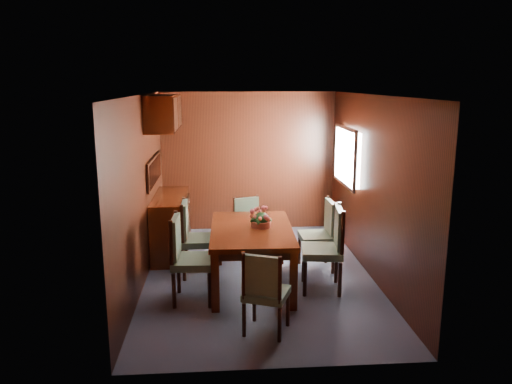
{
  "coord_description": "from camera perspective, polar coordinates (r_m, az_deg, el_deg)",
  "views": [
    {
      "loc": [
        -0.51,
        -6.32,
        2.56
      ],
      "look_at": [
        0.0,
        0.48,
        1.05
      ],
      "focal_mm": 35.0,
      "sensor_mm": 36.0,
      "label": 1
    }
  ],
  "objects": [
    {
      "name": "chair_right_near",
      "position": [
        6.27,
        8.3,
        -5.89
      ],
      "size": [
        0.55,
        0.57,
        1.08
      ],
      "rotation": [
        0.0,
        0.0,
        1.44
      ],
      "color": "black",
      "rests_on": "ground"
    },
    {
      "name": "flower_centerpiece",
      "position": [
        6.3,
        0.57,
        -2.88
      ],
      "size": [
        0.27,
        0.27,
        0.27
      ],
      "color": "#C6563C",
      "rests_on": "dining_table"
    },
    {
      "name": "chair_left_near",
      "position": [
        5.96,
        -8.0,
        -7.01
      ],
      "size": [
        0.5,
        0.52,
        1.05
      ],
      "rotation": [
        0.0,
        0.0,
        -1.62
      ],
      "color": "black",
      "rests_on": "ground"
    },
    {
      "name": "sideboard",
      "position": [
        7.66,
        -9.68,
        -3.7
      ],
      "size": [
        0.48,
        1.4,
        0.9
      ],
      "primitive_type": "cube",
      "color": "#341106",
      "rests_on": "ground"
    },
    {
      "name": "chair_head",
      "position": [
        5.17,
        1.0,
        -10.98
      ],
      "size": [
        0.55,
        0.54,
        0.91
      ],
      "rotation": [
        0.0,
        0.0,
        -0.37
      ],
      "color": "black",
      "rests_on": "ground"
    },
    {
      "name": "ground",
      "position": [
        6.84,
        0.31,
        -9.5
      ],
      "size": [
        4.5,
        4.5,
        0.0
      ],
      "primitive_type": "plane",
      "color": "#3D4053",
      "rests_on": "ground"
    },
    {
      "name": "room_shell",
      "position": [
        6.73,
        -0.79,
        4.54
      ],
      "size": [
        3.06,
        4.52,
        2.41
      ],
      "color": "black",
      "rests_on": "ground"
    },
    {
      "name": "chair_foot",
      "position": [
        7.42,
        -0.82,
        -3.67
      ],
      "size": [
        0.54,
        0.52,
        0.9
      ],
      "rotation": [
        0.0,
        0.0,
        3.48
      ],
      "color": "black",
      "rests_on": "ground"
    },
    {
      "name": "dining_table",
      "position": [
        6.33,
        -0.51,
        -5.04
      ],
      "size": [
        1.06,
        1.65,
        0.76
      ],
      "rotation": [
        0.0,
        0.0,
        -0.02
      ],
      "color": "#341106",
      "rests_on": "ground"
    },
    {
      "name": "chair_right_far",
      "position": [
        6.97,
        7.54,
        -4.39
      ],
      "size": [
        0.46,
        0.48,
        0.99
      ],
      "rotation": [
        0.0,
        0.0,
        1.59
      ],
      "color": "black",
      "rests_on": "ground"
    },
    {
      "name": "chair_left_far",
      "position": [
        6.74,
        -7.14,
        -4.78
      ],
      "size": [
        0.47,
        0.49,
        1.03
      ],
      "rotation": [
        0.0,
        0.0,
        -1.57
      ],
      "color": "black",
      "rests_on": "ground"
    }
  ]
}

